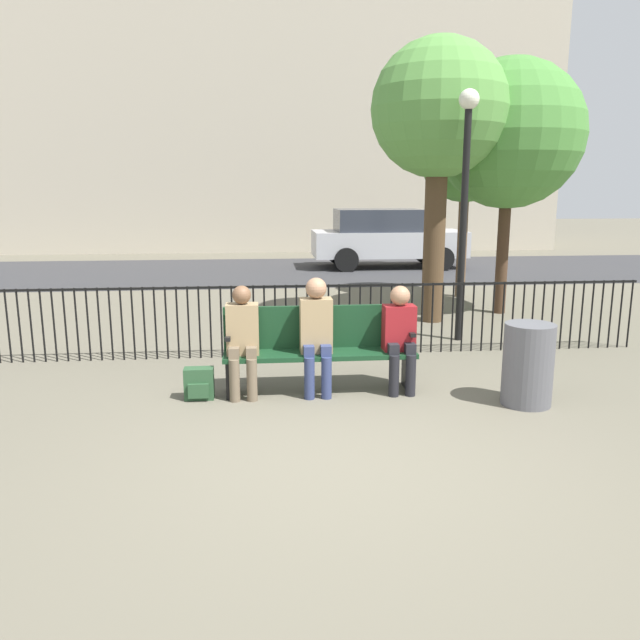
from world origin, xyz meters
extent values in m
plane|color=#605B4C|center=(0.00, 0.00, 0.00)|extent=(80.00, 80.00, 0.00)
cube|color=#14381E|center=(0.00, 1.75, 0.42)|extent=(2.07, 0.45, 0.05)
cube|color=#14381E|center=(0.00, 1.95, 0.69)|extent=(2.07, 0.05, 0.47)
cube|color=black|center=(-0.97, 1.75, 0.20)|extent=(0.06, 0.38, 0.40)
cube|color=black|center=(0.97, 1.75, 0.20)|extent=(0.06, 0.38, 0.40)
cube|color=black|center=(-0.97, 1.75, 0.65)|extent=(0.06, 0.38, 0.04)
cube|color=black|center=(0.97, 1.75, 0.65)|extent=(0.06, 0.38, 0.04)
cylinder|color=brown|center=(-0.91, 1.53, 0.23)|extent=(0.11, 0.11, 0.45)
cylinder|color=brown|center=(-0.73, 1.53, 0.23)|extent=(0.11, 0.11, 0.45)
cube|color=brown|center=(-0.91, 1.63, 0.50)|extent=(0.11, 0.20, 0.12)
cube|color=brown|center=(-0.73, 1.63, 0.50)|extent=(0.11, 0.20, 0.12)
cube|color=#997F59|center=(-0.82, 1.75, 0.72)|extent=(0.34, 0.22, 0.54)
sphere|color=brown|center=(-0.82, 1.73, 1.09)|extent=(0.20, 0.20, 0.20)
cylinder|color=navy|center=(-0.13, 1.53, 0.23)|extent=(0.11, 0.11, 0.45)
cylinder|color=navy|center=(0.05, 1.53, 0.23)|extent=(0.11, 0.11, 0.45)
cube|color=navy|center=(-0.13, 1.63, 0.50)|extent=(0.11, 0.20, 0.12)
cube|color=navy|center=(0.05, 1.63, 0.50)|extent=(0.11, 0.20, 0.12)
cube|color=#997F59|center=(-0.04, 1.75, 0.74)|extent=(0.34, 0.22, 0.58)
sphere|color=#A37556|center=(-0.04, 1.73, 1.15)|extent=(0.22, 0.22, 0.22)
cylinder|color=black|center=(0.77, 1.53, 0.23)|extent=(0.11, 0.11, 0.45)
cylinder|color=black|center=(0.95, 1.53, 0.23)|extent=(0.11, 0.11, 0.45)
cube|color=black|center=(0.77, 1.63, 0.50)|extent=(0.11, 0.20, 0.12)
cube|color=black|center=(0.95, 1.63, 0.50)|extent=(0.11, 0.20, 0.12)
cube|color=maroon|center=(0.86, 1.75, 0.70)|extent=(0.34, 0.22, 0.49)
sphere|color=#A37556|center=(0.86, 1.73, 1.05)|extent=(0.21, 0.21, 0.21)
cube|color=#284C2D|center=(-1.29, 1.64, 0.17)|extent=(0.31, 0.16, 0.34)
cube|color=#284C2D|center=(-1.29, 1.54, 0.12)|extent=(0.21, 0.04, 0.15)
cylinder|color=black|center=(-3.80, 3.29, 0.47)|extent=(0.02, 0.02, 0.95)
cylinder|color=black|center=(-3.66, 3.29, 0.47)|extent=(0.02, 0.02, 0.95)
cylinder|color=black|center=(-3.52, 3.29, 0.47)|extent=(0.02, 0.02, 0.95)
cylinder|color=black|center=(-3.38, 3.29, 0.47)|extent=(0.02, 0.02, 0.95)
cylinder|color=black|center=(-3.24, 3.29, 0.47)|extent=(0.02, 0.02, 0.95)
cylinder|color=black|center=(-3.10, 3.29, 0.47)|extent=(0.02, 0.02, 0.95)
cylinder|color=black|center=(-2.96, 3.29, 0.47)|extent=(0.02, 0.02, 0.95)
cylinder|color=black|center=(-2.82, 3.29, 0.47)|extent=(0.02, 0.02, 0.95)
cylinder|color=black|center=(-2.68, 3.29, 0.47)|extent=(0.02, 0.02, 0.95)
cylinder|color=black|center=(-2.54, 3.29, 0.47)|extent=(0.02, 0.02, 0.95)
cylinder|color=black|center=(-2.40, 3.29, 0.47)|extent=(0.02, 0.02, 0.95)
cylinder|color=black|center=(-2.26, 3.29, 0.47)|extent=(0.02, 0.02, 0.95)
cylinder|color=black|center=(-2.12, 3.29, 0.47)|extent=(0.02, 0.02, 0.95)
cylinder|color=black|center=(-1.98, 3.29, 0.47)|extent=(0.02, 0.02, 0.95)
cylinder|color=black|center=(-1.84, 3.29, 0.47)|extent=(0.02, 0.02, 0.95)
cylinder|color=black|center=(-1.70, 3.29, 0.47)|extent=(0.02, 0.02, 0.95)
cylinder|color=black|center=(-1.56, 3.29, 0.47)|extent=(0.02, 0.02, 0.95)
cylinder|color=black|center=(-1.42, 3.29, 0.47)|extent=(0.02, 0.02, 0.95)
cylinder|color=black|center=(-1.28, 3.29, 0.47)|extent=(0.02, 0.02, 0.95)
cylinder|color=black|center=(-1.14, 3.29, 0.47)|extent=(0.02, 0.02, 0.95)
cylinder|color=black|center=(-1.00, 3.29, 0.47)|extent=(0.02, 0.02, 0.95)
cylinder|color=black|center=(-0.86, 3.29, 0.47)|extent=(0.02, 0.02, 0.95)
cylinder|color=black|center=(-0.72, 3.29, 0.47)|extent=(0.02, 0.02, 0.95)
cylinder|color=black|center=(-0.58, 3.29, 0.47)|extent=(0.02, 0.02, 0.95)
cylinder|color=black|center=(-0.44, 3.29, 0.47)|extent=(0.02, 0.02, 0.95)
cylinder|color=black|center=(-0.30, 3.29, 0.47)|extent=(0.02, 0.02, 0.95)
cylinder|color=black|center=(-0.16, 3.29, 0.47)|extent=(0.02, 0.02, 0.95)
cylinder|color=black|center=(-0.02, 3.29, 0.47)|extent=(0.02, 0.02, 0.95)
cylinder|color=black|center=(0.12, 3.29, 0.47)|extent=(0.02, 0.02, 0.95)
cylinder|color=black|center=(0.26, 3.29, 0.47)|extent=(0.02, 0.02, 0.95)
cylinder|color=black|center=(0.40, 3.29, 0.47)|extent=(0.02, 0.02, 0.95)
cylinder|color=black|center=(0.54, 3.29, 0.47)|extent=(0.02, 0.02, 0.95)
cylinder|color=black|center=(0.68, 3.29, 0.47)|extent=(0.02, 0.02, 0.95)
cylinder|color=black|center=(0.82, 3.29, 0.47)|extent=(0.02, 0.02, 0.95)
cylinder|color=black|center=(0.96, 3.29, 0.47)|extent=(0.02, 0.02, 0.95)
cylinder|color=black|center=(1.10, 3.29, 0.47)|extent=(0.02, 0.02, 0.95)
cylinder|color=black|center=(1.24, 3.29, 0.47)|extent=(0.02, 0.02, 0.95)
cylinder|color=black|center=(1.38, 3.29, 0.47)|extent=(0.02, 0.02, 0.95)
cylinder|color=black|center=(1.52, 3.29, 0.47)|extent=(0.02, 0.02, 0.95)
cylinder|color=black|center=(1.66, 3.29, 0.47)|extent=(0.02, 0.02, 0.95)
cylinder|color=black|center=(1.80, 3.29, 0.47)|extent=(0.02, 0.02, 0.95)
cylinder|color=black|center=(1.94, 3.29, 0.47)|extent=(0.02, 0.02, 0.95)
cylinder|color=black|center=(2.08, 3.29, 0.47)|extent=(0.02, 0.02, 0.95)
cylinder|color=black|center=(2.22, 3.29, 0.47)|extent=(0.02, 0.02, 0.95)
cylinder|color=black|center=(2.36, 3.29, 0.47)|extent=(0.02, 0.02, 0.95)
cylinder|color=black|center=(2.50, 3.29, 0.47)|extent=(0.02, 0.02, 0.95)
cylinder|color=black|center=(2.64, 3.29, 0.47)|extent=(0.02, 0.02, 0.95)
cylinder|color=black|center=(2.78, 3.29, 0.47)|extent=(0.02, 0.02, 0.95)
cylinder|color=black|center=(2.92, 3.29, 0.47)|extent=(0.02, 0.02, 0.95)
cylinder|color=black|center=(3.06, 3.29, 0.47)|extent=(0.02, 0.02, 0.95)
cylinder|color=black|center=(3.20, 3.29, 0.47)|extent=(0.02, 0.02, 0.95)
cylinder|color=black|center=(3.34, 3.29, 0.47)|extent=(0.02, 0.02, 0.95)
cylinder|color=black|center=(3.48, 3.29, 0.47)|extent=(0.02, 0.02, 0.95)
cylinder|color=black|center=(3.62, 3.29, 0.47)|extent=(0.02, 0.02, 0.95)
cylinder|color=black|center=(3.76, 3.29, 0.47)|extent=(0.02, 0.02, 0.95)
cylinder|color=black|center=(3.90, 3.29, 0.47)|extent=(0.02, 0.02, 0.95)
cylinder|color=black|center=(4.04, 3.29, 0.47)|extent=(0.02, 0.02, 0.95)
cylinder|color=black|center=(4.18, 3.29, 0.47)|extent=(0.02, 0.02, 0.95)
cylinder|color=black|center=(4.32, 3.29, 0.47)|extent=(0.02, 0.02, 0.95)
cylinder|color=black|center=(4.46, 3.29, 0.47)|extent=(0.02, 0.02, 0.95)
cube|color=black|center=(0.00, 3.29, 0.93)|extent=(9.00, 0.03, 0.03)
cylinder|color=brown|center=(3.45, 7.59, 1.15)|extent=(0.20, 0.20, 2.31)
sphere|color=#478438|center=(3.45, 7.59, 2.81)|extent=(1.81, 1.81, 1.81)
cylinder|color=#422D1E|center=(3.61, 5.85, 1.19)|extent=(0.21, 0.21, 2.39)
sphere|color=#478438|center=(3.61, 5.85, 3.07)|extent=(2.48, 2.48, 2.48)
cylinder|color=#4C3823|center=(2.22, 5.29, 1.41)|extent=(0.35, 0.35, 2.81)
sphere|color=#569342|center=(2.22, 5.29, 3.41)|extent=(2.15, 2.15, 2.15)
cylinder|color=black|center=(2.25, 3.94, 1.64)|extent=(0.10, 0.10, 3.28)
sphere|color=silver|center=(2.25, 3.94, 3.36)|extent=(0.28, 0.28, 0.28)
cube|color=#333335|center=(0.00, 12.00, 0.00)|extent=(24.00, 6.00, 0.01)
cube|color=#B7B7BC|center=(2.97, 12.55, 0.67)|extent=(4.20, 1.70, 0.70)
cube|color=#2D333D|center=(2.65, 12.55, 1.32)|extent=(2.31, 1.56, 0.60)
cylinder|color=black|center=(4.27, 11.68, 0.32)|extent=(0.64, 0.20, 0.64)
cylinder|color=black|center=(4.27, 13.42, 0.32)|extent=(0.64, 0.20, 0.64)
cylinder|color=black|center=(1.67, 11.68, 0.32)|extent=(0.64, 0.20, 0.64)
cylinder|color=black|center=(1.67, 13.42, 0.32)|extent=(0.64, 0.20, 0.64)
cube|color=#B2A893|center=(0.00, 20.00, 8.06)|extent=(20.00, 6.00, 16.12)
cylinder|color=#56565B|center=(2.07, 1.16, 0.42)|extent=(0.51, 0.51, 0.84)
camera|label=1|loc=(-0.63, -4.71, 2.17)|focal=35.00mm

